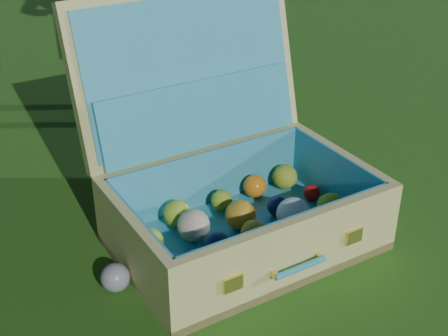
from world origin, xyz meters
TOP-DOWN VIEW (x-y plane):
  - ground at (0.00, 0.00)m, footprint 60.00×60.00m
  - stray_ball at (-0.46, -0.06)m, footprint 0.07×0.07m
  - suitcase at (-0.08, -0.02)m, footprint 0.74×0.68m

SIDE VIEW (x-z plane):
  - ground at x=0.00m, z-range 0.00..0.00m
  - stray_ball at x=-0.46m, z-range 0.00..0.07m
  - suitcase at x=-0.08m, z-range -0.13..0.49m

